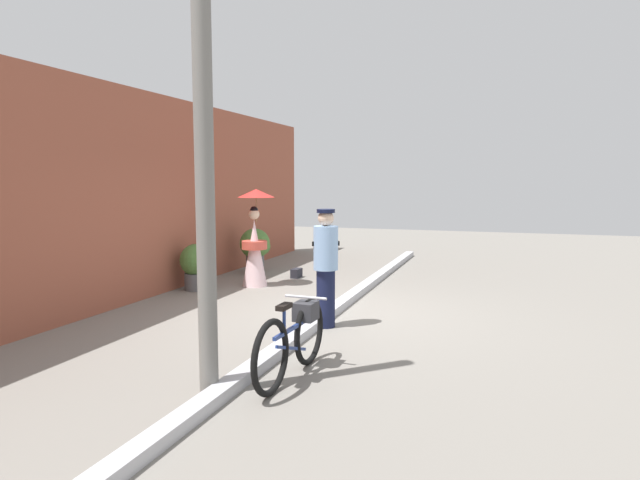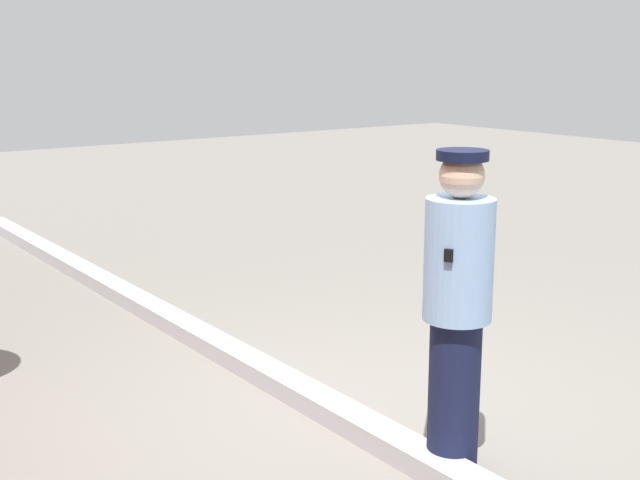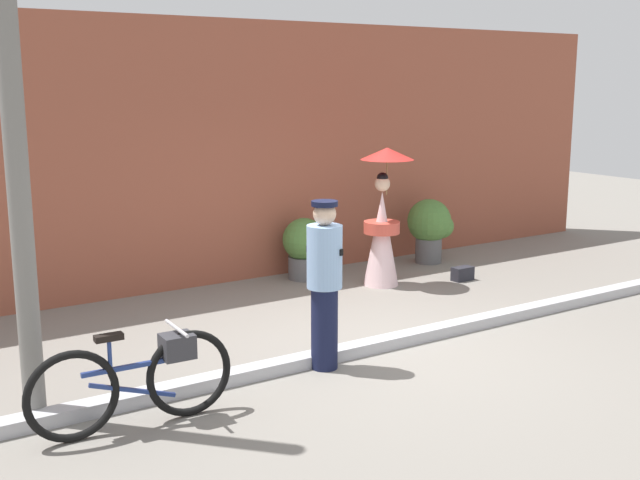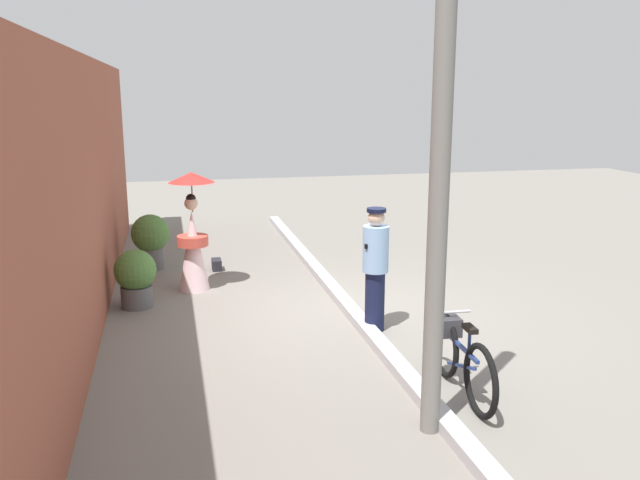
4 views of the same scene
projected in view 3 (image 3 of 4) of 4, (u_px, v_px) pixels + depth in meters
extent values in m
plane|color=gray|center=(373.00, 351.00, 8.16)|extent=(30.00, 30.00, 0.00)
cube|color=brown|center=(217.00, 153.00, 10.76)|extent=(14.00, 0.40, 3.56)
cube|color=#B2B2B7|center=(373.00, 345.00, 8.15)|extent=(14.00, 0.20, 0.12)
torus|color=black|center=(189.00, 373.00, 6.52)|extent=(0.74, 0.09, 0.74)
torus|color=black|center=(72.00, 396.00, 6.05)|extent=(0.74, 0.09, 0.74)
cube|color=navy|center=(132.00, 366.00, 6.26)|extent=(0.80, 0.07, 0.04)
cube|color=navy|center=(133.00, 390.00, 6.30)|extent=(0.70, 0.06, 0.25)
cylinder|color=navy|center=(110.00, 356.00, 6.15)|extent=(0.03, 0.03, 0.30)
cube|color=black|center=(109.00, 337.00, 6.12)|extent=(0.22, 0.10, 0.05)
cylinder|color=silver|center=(177.00, 328.00, 6.40)|extent=(0.05, 0.48, 0.03)
cube|color=#333338|center=(177.00, 346.00, 6.43)|extent=(0.27, 0.23, 0.20)
cylinder|color=#141938|center=(324.00, 328.00, 7.61)|extent=(0.26, 0.26, 0.81)
cylinder|color=#8CB2E0|center=(325.00, 257.00, 7.47)|extent=(0.34, 0.34, 0.61)
sphere|color=#D8B293|center=(325.00, 214.00, 7.38)|extent=(0.22, 0.22, 0.22)
cylinder|color=black|center=(325.00, 203.00, 7.37)|extent=(0.25, 0.25, 0.05)
cube|color=black|center=(325.00, 250.00, 7.45)|extent=(0.22, 0.35, 0.06)
cone|color=silver|center=(382.00, 239.00, 10.69)|extent=(0.48, 0.48, 1.29)
cylinder|color=#D14C3D|center=(382.00, 227.00, 10.66)|extent=(0.49, 0.49, 0.16)
sphere|color=beige|center=(382.00, 184.00, 10.54)|extent=(0.21, 0.21, 0.21)
sphere|color=black|center=(382.00, 178.00, 10.53)|extent=(0.16, 0.16, 0.16)
cylinder|color=olive|center=(387.00, 174.00, 10.53)|extent=(0.02, 0.02, 0.55)
cone|color=red|center=(387.00, 154.00, 10.47)|extent=(0.72, 0.72, 0.16)
cylinder|color=#59595B|center=(304.00, 268.00, 11.12)|extent=(0.45, 0.45, 0.32)
sphere|color=#4C7A38|center=(304.00, 240.00, 11.04)|extent=(0.61, 0.61, 0.61)
sphere|color=#4C7A38|center=(317.00, 245.00, 11.06)|extent=(0.33, 0.33, 0.33)
cylinder|color=#59595B|center=(428.00, 250.00, 12.11)|extent=(0.40, 0.40, 0.38)
sphere|color=#4C7A38|center=(429.00, 221.00, 12.02)|extent=(0.67, 0.67, 0.67)
sphere|color=#4C7A38|center=(442.00, 226.00, 12.04)|extent=(0.37, 0.37, 0.37)
cube|color=#26262D|center=(463.00, 274.00, 11.03)|extent=(0.30, 0.16, 0.19)
cube|color=black|center=(465.00, 271.00, 10.98)|extent=(0.26, 0.06, 0.07)
cylinder|color=slate|center=(14.00, 127.00, 6.04)|extent=(0.18, 0.18, 4.80)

